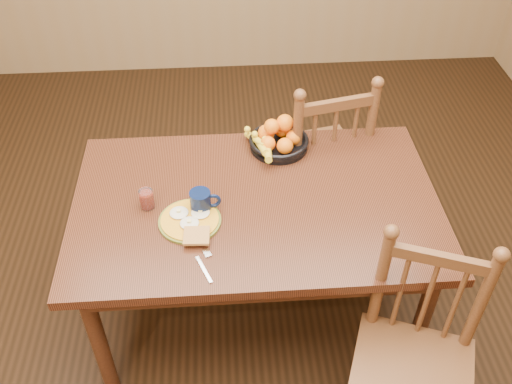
{
  "coord_description": "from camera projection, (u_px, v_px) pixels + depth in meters",
  "views": [
    {
      "loc": [
        -0.13,
        -1.82,
        2.44
      ],
      "look_at": [
        0.0,
        0.0,
        0.8
      ],
      "focal_mm": 40.0,
      "sensor_mm": 36.0,
      "label": 1
    }
  ],
  "objects": [
    {
      "name": "room",
      "position": [
        256.0,
        81.0,
        2.09
      ],
      "size": [
        4.52,
        5.02,
        2.72
      ],
      "color": "black",
      "rests_on": "ground"
    },
    {
      "name": "chair_far",
      "position": [
        318.0,
        159.0,
        3.09
      ],
      "size": [
        0.56,
        0.54,
        1.04
      ],
      "rotation": [
        0.0,
        0.0,
        3.36
      ],
      "color": "#452614",
      "rests_on": "ground"
    },
    {
      "name": "juice_glass",
      "position": [
        147.0,
        199.0,
        2.43
      ],
      "size": [
        0.06,
        0.06,
        0.09
      ],
      "color": "silver",
      "rests_on": "dining_table"
    },
    {
      "name": "fork",
      "position": [
        205.0,
        264.0,
        2.21
      ],
      "size": [
        0.07,
        0.18,
        0.0
      ],
      "rotation": [
        0.0,
        0.0,
        0.39
      ],
      "color": "silver",
      "rests_on": "dining_table"
    },
    {
      "name": "breakfast_plate",
      "position": [
        190.0,
        221.0,
        2.38
      ],
      "size": [
        0.26,
        0.29,
        0.04
      ],
      "color": "#59601E",
      "rests_on": "dining_table"
    },
    {
      "name": "spoon",
      "position": [
        178.0,
        209.0,
        2.44
      ],
      "size": [
        0.05,
        0.16,
        0.01
      ],
      "rotation": [
        0.0,
        0.0,
        0.25
      ],
      "color": "silver",
      "rests_on": "dining_table"
    },
    {
      "name": "chair_near",
      "position": [
        414.0,
        361.0,
        2.2
      ],
      "size": [
        0.58,
        0.56,
        1.0
      ],
      "rotation": [
        0.0,
        0.0,
        -0.36
      ],
      "color": "#452614",
      "rests_on": "ground"
    },
    {
      "name": "dining_table",
      "position": [
        256.0,
        214.0,
        2.55
      ],
      "size": [
        1.6,
        1.0,
        0.75
      ],
      "color": "black",
      "rests_on": "ground"
    },
    {
      "name": "fruit_bowl",
      "position": [
        277.0,
        139.0,
        2.74
      ],
      "size": [
        0.32,
        0.32,
        0.17
      ],
      "color": "black",
      "rests_on": "dining_table"
    },
    {
      "name": "coffee_mug",
      "position": [
        202.0,
        201.0,
        2.41
      ],
      "size": [
        0.13,
        0.09,
        0.1
      ],
      "color": "black",
      "rests_on": "dining_table"
    }
  ]
}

